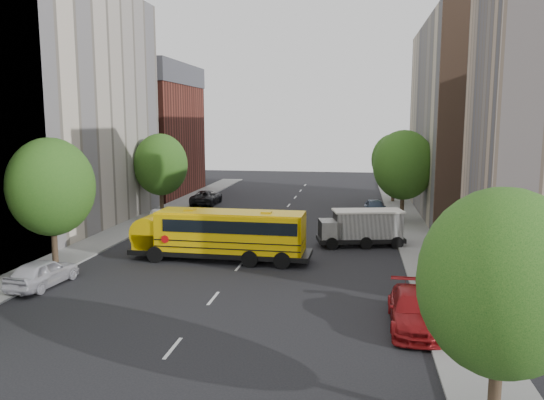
% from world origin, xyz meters
% --- Properties ---
extents(ground, '(120.00, 120.00, 0.00)m').
position_xyz_m(ground, '(0.00, 0.00, 0.00)').
color(ground, black).
rests_on(ground, ground).
extents(sidewalk_left, '(3.00, 80.00, 0.12)m').
position_xyz_m(sidewalk_left, '(-11.50, 5.00, 0.06)').
color(sidewalk_left, slate).
rests_on(sidewalk_left, ground).
extents(sidewalk_right, '(3.00, 80.00, 0.12)m').
position_xyz_m(sidewalk_right, '(11.50, 5.00, 0.06)').
color(sidewalk_right, slate).
rests_on(sidewalk_right, ground).
extents(lane_markings, '(0.15, 64.00, 0.01)m').
position_xyz_m(lane_markings, '(0.00, 10.00, 0.01)').
color(lane_markings, silver).
rests_on(lane_markings, ground).
extents(building_left_cream, '(10.00, 26.00, 20.00)m').
position_xyz_m(building_left_cream, '(-18.00, 6.00, 10.00)').
color(building_left_cream, '#C3B49D').
rests_on(building_left_cream, ground).
extents(building_left_redbrick, '(10.00, 15.00, 13.00)m').
position_xyz_m(building_left_redbrick, '(-18.00, 28.00, 6.50)').
color(building_left_redbrick, maroon).
rests_on(building_left_redbrick, ground).
extents(building_right_far, '(10.00, 22.00, 18.00)m').
position_xyz_m(building_right_far, '(18.00, 20.00, 9.00)').
color(building_right_far, '#BEAF94').
rests_on(building_right_far, ground).
extents(building_right_sidewall, '(10.10, 0.30, 18.00)m').
position_xyz_m(building_right_sidewall, '(18.00, 9.00, 9.00)').
color(building_right_sidewall, brown).
rests_on(building_right_sidewall, ground).
extents(street_tree_1, '(5.12, 5.12, 7.90)m').
position_xyz_m(street_tree_1, '(-11.00, -4.00, 4.95)').
color(street_tree_1, '#38281C').
rests_on(street_tree_1, ground).
extents(street_tree_2, '(4.99, 4.99, 7.71)m').
position_xyz_m(street_tree_2, '(-11.00, 14.00, 4.83)').
color(street_tree_2, '#38281C').
rests_on(street_tree_2, ground).
extents(street_tree_3, '(4.61, 4.61, 7.11)m').
position_xyz_m(street_tree_3, '(11.00, -18.00, 4.45)').
color(street_tree_3, '#38281C').
rests_on(street_tree_3, ground).
extents(street_tree_4, '(5.25, 5.25, 8.10)m').
position_xyz_m(street_tree_4, '(11.00, 14.00, 5.08)').
color(street_tree_4, '#38281C').
rests_on(street_tree_4, ground).
extents(street_tree_5, '(4.86, 4.86, 7.51)m').
position_xyz_m(street_tree_5, '(11.00, 26.00, 4.70)').
color(street_tree_5, '#38281C').
rests_on(street_tree_5, ground).
extents(school_bus, '(11.68, 3.11, 3.28)m').
position_xyz_m(school_bus, '(-1.60, -0.77, 1.83)').
color(school_bus, black).
rests_on(school_bus, ground).
extents(safari_truck, '(6.39, 3.41, 2.60)m').
position_xyz_m(safari_truck, '(7.43, 4.65, 1.38)').
color(safari_truck, black).
rests_on(safari_truck, ground).
extents(parked_car_0, '(2.25, 4.67, 1.54)m').
position_xyz_m(parked_car_0, '(-9.60, -7.54, 0.77)').
color(parked_car_0, silver).
rests_on(parked_car_0, ground).
extents(parked_car_1, '(1.57, 3.95, 1.28)m').
position_xyz_m(parked_car_1, '(-9.60, 10.75, 0.64)').
color(parked_car_1, silver).
rests_on(parked_car_1, ground).
extents(parked_car_2, '(2.57, 5.44, 1.50)m').
position_xyz_m(parked_car_2, '(-8.80, 21.40, 0.75)').
color(parked_car_2, black).
rests_on(parked_car_2, ground).
extents(parked_car_3, '(2.26, 5.36, 1.54)m').
position_xyz_m(parked_car_3, '(9.60, -10.28, 0.77)').
color(parked_car_3, maroon).
rests_on(parked_car_3, ground).
extents(parked_car_4, '(2.19, 4.72, 1.56)m').
position_xyz_m(parked_car_4, '(8.80, 17.09, 0.78)').
color(parked_car_4, '#33445A').
rests_on(parked_car_4, ground).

